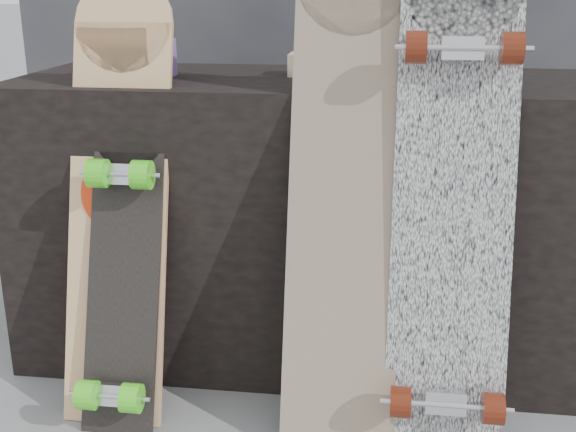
# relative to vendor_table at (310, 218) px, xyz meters

# --- Properties ---
(vendor_table) EXTENTS (1.60, 0.60, 0.80)m
(vendor_table) POSITION_rel_vendor_table_xyz_m (0.00, 0.00, 0.00)
(vendor_table) COLOR black
(vendor_table) RESTS_ON ground
(merch_box_purple) EXTENTS (0.18, 0.12, 0.10)m
(merch_box_purple) POSITION_rel_vendor_table_xyz_m (-0.47, -0.04, 0.45)
(merch_box_purple) COLOR #493A77
(merch_box_purple) RESTS_ON vendor_table
(merch_box_small) EXTENTS (0.14, 0.14, 0.12)m
(merch_box_small) POSITION_rel_vendor_table_xyz_m (0.44, -0.01, 0.46)
(merch_box_small) COLOR #493A77
(merch_box_small) RESTS_ON vendor_table
(merch_box_flat) EXTENTS (0.22, 0.10, 0.06)m
(merch_box_flat) POSITION_rel_vendor_table_xyz_m (0.04, 0.05, 0.43)
(merch_box_flat) COLOR #D1B78C
(merch_box_flat) RESTS_ON vendor_table
(longboard_geisha) EXTENTS (0.25, 0.33, 1.07)m
(longboard_geisha) POSITION_rel_vendor_table_xyz_m (-0.45, -0.31, 0.17)
(longboard_geisha) COLOR beige
(longboard_geisha) RESTS_ON ground
(longboard_celtic) EXTENTS (0.26, 0.37, 1.18)m
(longboard_celtic) POSITION_rel_vendor_table_xyz_m (0.12, -0.35, 0.23)
(longboard_celtic) COLOR beige
(longboard_celtic) RESTS_ON ground
(longboard_cascadia) EXTENTS (0.27, 0.37, 1.18)m
(longboard_cascadia) POSITION_rel_vendor_table_xyz_m (0.36, -0.38, 0.21)
(longboard_cascadia) COLOR white
(longboard_cascadia) RESTS_ON ground
(skateboard_dark) EXTENTS (0.18, 0.34, 0.78)m
(skateboard_dark) POSITION_rel_vendor_table_xyz_m (-0.42, -0.40, -0.00)
(skateboard_dark) COLOR black
(skateboard_dark) RESTS_ON ground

